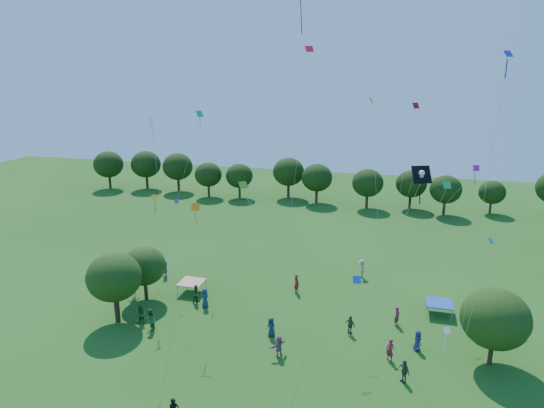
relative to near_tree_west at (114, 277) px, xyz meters
The scene contains 39 objects.
near_tree_west is the anchor object (origin of this frame).
near_tree_north 4.37m from the near_tree_west, 86.54° to the left, with size 3.92×3.92×5.07m.
near_tree_east 29.26m from the near_tree_west, ahead, with size 4.74×4.74×5.76m.
treeline 43.69m from the near_tree_west, 74.73° to the left, with size 88.01×8.77×6.77m.
tent_red_stripe 8.23m from the near_tree_west, 60.96° to the left, with size 2.20×2.20×1.10m.
tent_blue 27.59m from the near_tree_west, 17.68° to the left, with size 2.20×2.20×1.10m.
crowd_person_0 24.51m from the near_tree_west, ahead, with size 0.79×0.43×1.61m, color navy.
crowd_person_1 22.50m from the near_tree_west, ahead, with size 0.63×0.41×1.70m, color maroon.
crowd_person_2 4.61m from the near_tree_west, 10.25° to the right, with size 0.92×0.50×1.86m, color #265933.
crowd_person_3 24.04m from the near_tree_west, 37.32° to the left, with size 1.23×0.55×1.89m, color #A49B83.
crowd_person_4 23.59m from the near_tree_west, ahead, with size 0.96×0.44×1.64m, color #473F39.
crowd_person_5 9.89m from the near_tree_west, 92.48° to the left, with size 1.60×0.57×1.71m, color #94568E.
crowd_person_6 13.51m from the near_tree_west, ahead, with size 0.79×0.43×1.60m, color #1A2D4C.
crowd_person_7 16.54m from the near_tree_west, 34.81° to the left, with size 0.68×0.44×1.82m, color maroon.
crowd_person_8 7.68m from the near_tree_west, 43.72° to the left, with size 0.85×0.46×1.72m, color #244C20.
crowd_person_9 5.47m from the near_tree_west, 103.38° to the left, with size 1.12×0.50×1.71m, color #B1A58E.
crowd_person_10 19.60m from the near_tree_west, ahead, with size 0.92×0.42×1.57m, color #463E38.
crowd_person_11 14.75m from the near_tree_west, ahead, with size 1.55×0.55×1.66m, color #9A5A7E.
crowd_person_12 8.08m from the near_tree_west, 34.96° to the left, with size 0.88×0.48×1.78m, color navy.
crowd_person_13 23.51m from the near_tree_west, 13.42° to the left, with size 0.62×0.40×1.66m, color maroon.
crowd_person_14 3.85m from the near_tree_west, ahead, with size 0.82×0.45×1.67m, color #235224.
pirate_kite 25.39m from the near_tree_west, ahead, with size 4.91×1.02×13.47m.
red_high_kite 21.87m from the near_tree_west, 14.62° to the left, with size 5.39×4.47×25.29m.
small_kite_0 21.76m from the near_tree_west, 36.06° to the left, with size 1.83×3.86×21.12m.
small_kite_1 8.38m from the near_tree_west, 12.78° to the left, with size 2.52×0.69×9.05m.
small_kite_2 32.46m from the near_tree_west, 29.40° to the left, with size 5.96×3.68×22.48m.
small_kite_3 26.88m from the near_tree_west, 16.40° to the left, with size 4.29×4.32×10.48m.
small_kite_4 29.56m from the near_tree_west, ahead, with size 0.76×2.42×20.11m.
small_kite_5 30.80m from the near_tree_west, 25.86° to the left, with size 8.07×2.05×10.97m.
small_kite_6 9.11m from the near_tree_west, 21.02° to the left, with size 1.13×0.44×15.56m.
small_kite_7 27.88m from the near_tree_west, ahead, with size 1.01×1.71×9.11m.
small_kite_8 28.01m from the near_tree_west, 30.06° to the left, with size 2.09×2.39×16.32m.
small_kite_9 6.24m from the near_tree_west, 65.87° to the left, with size 2.05×2.37×8.92m.
small_kite_10 22.99m from the near_tree_west, 15.95° to the left, with size 2.19×2.50×17.09m.
small_kite_11 15.15m from the near_tree_west, 12.54° to the right, with size 3.70×3.73×12.27m.
small_kite_12 19.83m from the near_tree_west, ahead, with size 2.63×2.11×4.40m.
small_kite_13 8.38m from the near_tree_west, 78.08° to the left, with size 2.41×1.06×7.43m.
small_kite_14 25.46m from the near_tree_west, ahead, with size 2.07×4.40×4.54m.
small_kite_15 15.70m from the near_tree_west, 80.65° to the left, with size 2.61×7.11×15.22m.
Camera 1 is at (8.82, -18.77, 20.36)m, focal length 32.00 mm.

